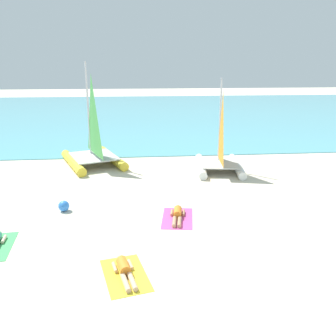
# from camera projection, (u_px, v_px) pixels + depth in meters

# --- Properties ---
(ground_plane) EXTENTS (120.00, 120.00, 0.00)m
(ground_plane) POSITION_uv_depth(u_px,v_px,m) (160.00, 165.00, 20.07)
(ground_plane) COLOR beige
(ocean_water) EXTENTS (120.00, 40.00, 0.05)m
(ocean_water) POSITION_uv_depth(u_px,v_px,m) (146.00, 112.00, 40.79)
(ocean_water) COLOR #5BB2C1
(ocean_water) RESTS_ON ground
(sailboat_white) EXTENTS (2.76, 3.91, 4.77)m
(sailboat_white) POSITION_uv_depth(u_px,v_px,m) (220.00, 157.00, 18.81)
(sailboat_white) COLOR white
(sailboat_white) RESTS_ON ground
(sailboat_yellow) EXTENTS (4.05, 4.95, 5.56)m
(sailboat_yellow) POSITION_uv_depth(u_px,v_px,m) (93.00, 150.00, 19.82)
(sailboat_yellow) COLOR yellow
(sailboat_yellow) RESTS_ON ground
(towel_middle) EXTENTS (1.50, 2.10, 0.01)m
(towel_middle) POSITION_uv_depth(u_px,v_px,m) (125.00, 275.00, 9.67)
(towel_middle) COLOR yellow
(towel_middle) RESTS_ON ground
(sunbather_middle) EXTENTS (0.74, 1.56, 0.30)m
(sunbather_middle) POSITION_uv_depth(u_px,v_px,m) (125.00, 269.00, 9.69)
(sunbather_middle) COLOR orange
(sunbather_middle) RESTS_ON towel_middle
(towel_right) EXTENTS (1.38, 2.05, 0.01)m
(towel_right) POSITION_uv_depth(u_px,v_px,m) (177.00, 218.00, 13.18)
(towel_right) COLOR #D84C99
(towel_right) RESTS_ON ground
(sunbather_right) EXTENTS (0.64, 1.57, 0.30)m
(sunbather_right) POSITION_uv_depth(u_px,v_px,m) (177.00, 214.00, 13.20)
(sunbather_right) COLOR orange
(sunbather_right) RESTS_ON towel_right
(beach_ball) EXTENTS (0.42, 0.42, 0.42)m
(beach_ball) POSITION_uv_depth(u_px,v_px,m) (64.00, 206.00, 13.76)
(beach_ball) COLOR #337FE5
(beach_ball) RESTS_ON ground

